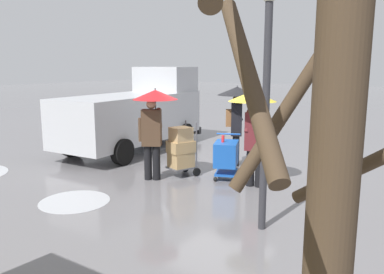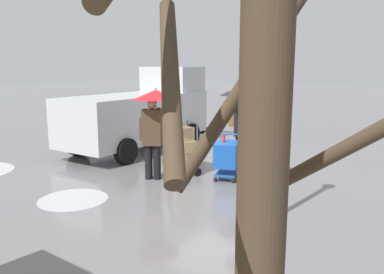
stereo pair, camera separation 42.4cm
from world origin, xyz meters
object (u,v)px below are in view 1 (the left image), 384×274
object	(u,v)px
cargo_van_parked_right	(137,112)
shopping_cart_vendor	(226,155)
hand_dolly_boxes	(181,149)
pedestrian_white_side	(236,107)
bare_tree_near	(322,245)
pedestrian_pink_side	(154,113)
street_lamp	(267,84)
pedestrian_black_side	(254,116)

from	to	relation	value
cargo_van_parked_right	shopping_cart_vendor	xyz separation A→B (m)	(-4.01, 1.42, -0.61)
cargo_van_parked_right	hand_dolly_boxes	size ratio (longest dim) A/B	4.13
pedestrian_white_side	bare_tree_near	size ratio (longest dim) A/B	0.61
shopping_cart_vendor	pedestrian_white_side	xyz separation A→B (m)	(0.37, -1.22, 1.00)
pedestrian_pink_side	street_lamp	distance (m)	3.56
pedestrian_white_side	street_lamp	distance (m)	4.23
shopping_cart_vendor	bare_tree_near	size ratio (longest dim) A/B	0.29
hand_dolly_boxes	pedestrian_black_side	world-z (taller)	pedestrian_black_side
pedestrian_black_side	bare_tree_near	bearing A→B (deg)	117.11
pedestrian_black_side	cargo_van_parked_right	bearing A→B (deg)	-18.81
cargo_van_parked_right	pedestrian_pink_side	distance (m)	3.63
hand_dolly_boxes	shopping_cart_vendor	bearing A→B (deg)	-157.37
cargo_van_parked_right	bare_tree_near	distance (m)	10.88
shopping_cart_vendor	street_lamp	size ratio (longest dim) A/B	0.27
hand_dolly_boxes	street_lamp	xyz separation A→B (m)	(-2.89, 1.84, 1.70)
hand_dolly_boxes	pedestrian_black_side	xyz separation A→B (m)	(-1.78, -0.21, 0.90)
shopping_cart_vendor	hand_dolly_boxes	world-z (taller)	hand_dolly_boxes
shopping_cart_vendor	pedestrian_white_side	size ratio (longest dim) A/B	0.49
hand_dolly_boxes	pedestrian_pink_side	xyz separation A→B (m)	(0.35, 0.60, 0.92)
cargo_van_parked_right	bare_tree_near	world-z (taller)	bare_tree_near
cargo_van_parked_right	shopping_cart_vendor	size ratio (longest dim) A/B	5.20
pedestrian_pink_side	street_lamp	size ratio (longest dim) A/B	0.56
pedestrian_pink_side	shopping_cart_vendor	bearing A→B (deg)	-143.03
pedestrian_pink_side	pedestrian_black_side	size ratio (longest dim) A/B	1.00
cargo_van_parked_right	hand_dolly_boxes	distance (m)	3.56
pedestrian_pink_side	bare_tree_near	xyz separation A→B (m)	(-5.16, 5.11, 0.20)
hand_dolly_boxes	pedestrian_white_side	bearing A→B (deg)	-111.00
pedestrian_black_side	street_lamp	distance (m)	2.47
hand_dolly_boxes	pedestrian_white_side	size ratio (longest dim) A/B	0.61
pedestrian_pink_side	bare_tree_near	size ratio (longest dim) A/B	0.61
shopping_cart_vendor	pedestrian_white_side	world-z (taller)	pedestrian_white_side
pedestrian_white_side	street_lamp	bearing A→B (deg)	123.01
shopping_cart_vendor	pedestrian_black_side	bearing A→B (deg)	165.20
bare_tree_near	hand_dolly_boxes	bearing A→B (deg)	-49.87
pedestrian_pink_side	pedestrian_black_side	distance (m)	2.28
cargo_van_parked_right	street_lamp	xyz separation A→B (m)	(-5.90, 3.68, 1.19)
cargo_van_parked_right	pedestrian_black_side	size ratio (longest dim) A/B	2.53
shopping_cart_vendor	bare_tree_near	world-z (taller)	bare_tree_near
pedestrian_black_side	shopping_cart_vendor	bearing A→B (deg)	-14.80
hand_dolly_boxes	bare_tree_near	xyz separation A→B (m)	(-4.81, 5.70, 1.12)
shopping_cart_vendor	street_lamp	distance (m)	3.45
pedestrian_black_side	street_lamp	xyz separation A→B (m)	(-1.11, 2.05, 0.80)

